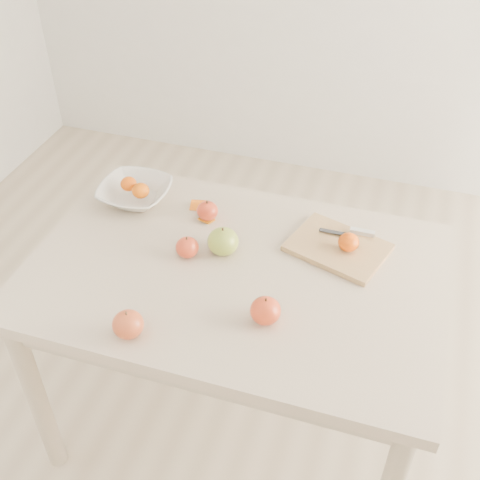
% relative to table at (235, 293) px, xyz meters
% --- Properties ---
extents(ground, '(3.50, 3.50, 0.00)m').
position_rel_table_xyz_m(ground, '(0.00, 0.00, -0.65)').
color(ground, '#C6B293').
rests_on(ground, ground).
extents(table, '(1.20, 0.80, 0.75)m').
position_rel_table_xyz_m(table, '(0.00, 0.00, 0.00)').
color(table, beige).
rests_on(table, ground).
extents(cutting_board, '(0.33, 0.28, 0.02)m').
position_rel_table_xyz_m(cutting_board, '(0.27, 0.18, 0.11)').
color(cutting_board, tan).
rests_on(cutting_board, table).
extents(board_tangerine, '(0.06, 0.06, 0.05)m').
position_rel_table_xyz_m(board_tangerine, '(0.30, 0.17, 0.14)').
color(board_tangerine, '#D66107').
rests_on(board_tangerine, cutting_board).
extents(fruit_bowl, '(0.23, 0.23, 0.06)m').
position_rel_table_xyz_m(fruit_bowl, '(-0.42, 0.23, 0.13)').
color(fruit_bowl, silver).
rests_on(fruit_bowl, table).
extents(bowl_tangerine_near, '(0.05, 0.05, 0.05)m').
position_rel_table_xyz_m(bowl_tangerine_near, '(-0.44, 0.24, 0.15)').
color(bowl_tangerine_near, '#E34908').
rests_on(bowl_tangerine_near, fruit_bowl).
extents(bowl_tangerine_far, '(0.06, 0.06, 0.05)m').
position_rel_table_xyz_m(bowl_tangerine_far, '(-0.39, 0.21, 0.15)').
color(bowl_tangerine_far, orange).
rests_on(bowl_tangerine_far, fruit_bowl).
extents(orange_peel_a, '(0.07, 0.06, 0.01)m').
position_rel_table_xyz_m(orange_peel_a, '(-0.20, 0.25, 0.10)').
color(orange_peel_a, '#D35D0E').
rests_on(orange_peel_a, table).
extents(orange_peel_b, '(0.05, 0.05, 0.01)m').
position_rel_table_xyz_m(orange_peel_b, '(-0.16, 0.19, 0.10)').
color(orange_peel_b, orange).
rests_on(orange_peel_b, table).
extents(paring_knife, '(0.17, 0.04, 0.01)m').
position_rel_table_xyz_m(paring_knife, '(0.31, 0.25, 0.12)').
color(paring_knife, silver).
rests_on(paring_knife, cutting_board).
extents(apple_green, '(0.09, 0.09, 0.08)m').
position_rel_table_xyz_m(apple_green, '(-0.06, 0.06, 0.14)').
color(apple_green, olive).
rests_on(apple_green, table).
extents(apple_red_e, '(0.08, 0.08, 0.07)m').
position_rel_table_xyz_m(apple_red_e, '(0.14, -0.17, 0.14)').
color(apple_red_e, '#9F0F14').
rests_on(apple_red_e, table).
extents(apple_red_c, '(0.08, 0.08, 0.07)m').
position_rel_table_xyz_m(apple_red_c, '(-0.18, -0.32, 0.14)').
color(apple_red_c, maroon).
rests_on(apple_red_c, table).
extents(apple_red_b, '(0.07, 0.07, 0.06)m').
position_rel_table_xyz_m(apple_red_b, '(-0.15, 0.02, 0.13)').
color(apple_red_b, maroon).
rests_on(apple_red_b, table).
extents(apple_red_a, '(0.07, 0.07, 0.06)m').
position_rel_table_xyz_m(apple_red_a, '(-0.16, 0.20, 0.13)').
color(apple_red_a, '#9F0B18').
rests_on(apple_red_a, table).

